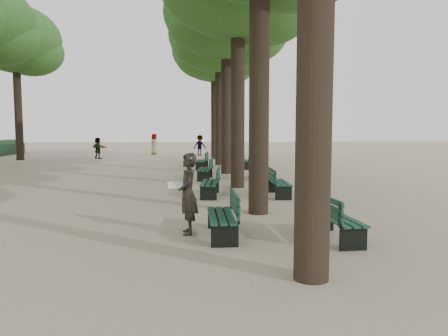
{
  "coord_description": "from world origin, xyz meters",
  "views": [
    {
      "loc": [
        -0.28,
        -8.16,
        2.24
      ],
      "look_at": [
        0.6,
        3.0,
        1.2
      ],
      "focal_mm": 35.0,
      "sensor_mm": 36.0,
      "label": 1
    }
  ],
  "objects": [
    {
      "name": "tree_central_5",
      "position": [
        1.5,
        23.0,
        7.65
      ],
      "size": [
        6.0,
        6.0,
        9.95
      ],
      "color": "#33261C",
      "rests_on": "ground"
    },
    {
      "name": "pedestrian_e",
      "position": [
        -6.88,
        23.88,
        0.77
      ],
      "size": [
        1.3,
        1.13,
        1.54
      ],
      "primitive_type": "imported",
      "rotation": [
        0.0,
        0.0,
        2.46
      ],
      "color": "#262628",
      "rests_on": "ground"
    },
    {
      "name": "pedestrian_c",
      "position": [
        3.17,
        25.79,
        0.86
      ],
      "size": [
        0.57,
        1.06,
        1.73
      ],
      "primitive_type": "imported",
      "rotation": [
        0.0,
        0.0,
        1.33
      ],
      "color": "#262628",
      "rests_on": "ground"
    },
    {
      "name": "man_with_map",
      "position": [
        -0.32,
        0.91,
        0.86
      ],
      "size": [
        0.64,
        0.71,
        1.71
      ],
      "color": "black",
      "rests_on": "ground"
    },
    {
      "name": "tree_central_4",
      "position": [
        1.5,
        18.0,
        7.65
      ],
      "size": [
        6.0,
        6.0,
        9.95
      ],
      "color": "#33261C",
      "rests_on": "ground"
    },
    {
      "name": "ground",
      "position": [
        0.0,
        0.0,
        0.0
      ],
      "size": [
        120.0,
        120.0,
        0.0
      ],
      "primitive_type": "plane",
      "color": "tan",
      "rests_on": "ground"
    },
    {
      "name": "pedestrian_b",
      "position": [
        0.53,
        26.75,
        0.82
      ],
      "size": [
        1.11,
        0.71,
        1.65
      ],
      "primitive_type": "imported",
      "rotation": [
        0.0,
        0.0,
        2.75
      ],
      "color": "#262628",
      "rests_on": "ground"
    },
    {
      "name": "bench_right_2",
      "position": [
        2.63,
        10.74,
        0.27
      ],
      "size": [
        0.66,
        1.83,
        0.92
      ],
      "color": "black",
      "rests_on": "ground"
    },
    {
      "name": "bench_left_0",
      "position": [
        0.37,
        0.6,
        0.27
      ],
      "size": [
        0.58,
        1.8,
        0.92
      ],
      "color": "black",
      "rests_on": "ground"
    },
    {
      "name": "pedestrian_d",
      "position": [
        -3.23,
        28.59,
        0.87
      ],
      "size": [
        0.54,
        0.91,
        1.74
      ],
      "primitive_type": "imported",
      "rotation": [
        0.0,
        0.0,
        4.47
      ],
      "color": "#262628",
      "rests_on": "ground"
    },
    {
      "name": "bench_left_3",
      "position": [
        0.37,
        15.34,
        0.27
      ],
      "size": [
        0.8,
        1.86,
        0.92
      ],
      "color": "black",
      "rests_on": "ground"
    },
    {
      "name": "bench_left_1",
      "position": [
        0.37,
        5.93,
        0.27
      ],
      "size": [
        0.76,
        1.85,
        0.92
      ],
      "color": "black",
      "rests_on": "ground"
    },
    {
      "name": "bench_left_2",
      "position": [
        0.37,
        10.57,
        0.27
      ],
      "size": [
        0.8,
        1.86,
        0.92
      ],
      "color": "black",
      "rests_on": "ground"
    },
    {
      "name": "tree_far_5",
      "position": [
        -12.0,
        23.0,
        8.14
      ],
      "size": [
        6.0,
        6.0,
        10.45
      ],
      "color": "#33261C",
      "rests_on": "ground"
    },
    {
      "name": "tree_central_3",
      "position": [
        1.5,
        13.0,
        7.65
      ],
      "size": [
        6.0,
        6.0,
        9.95
      ],
      "color": "#33261C",
      "rests_on": "ground"
    },
    {
      "name": "bench_right_3",
      "position": [
        2.63,
        15.46,
        0.27
      ],
      "size": [
        0.73,
        1.84,
        0.92
      ],
      "color": "black",
      "rests_on": "ground"
    },
    {
      "name": "bench_right_1",
      "position": [
        2.63,
        5.79,
        0.27
      ],
      "size": [
        0.63,
        1.82,
        0.92
      ],
      "color": "black",
      "rests_on": "ground"
    },
    {
      "name": "bench_right_0",
      "position": [
        2.63,
        0.19,
        0.27
      ],
      "size": [
        0.69,
        1.83,
        0.92
      ],
      "color": "black",
      "rests_on": "ground"
    }
  ]
}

